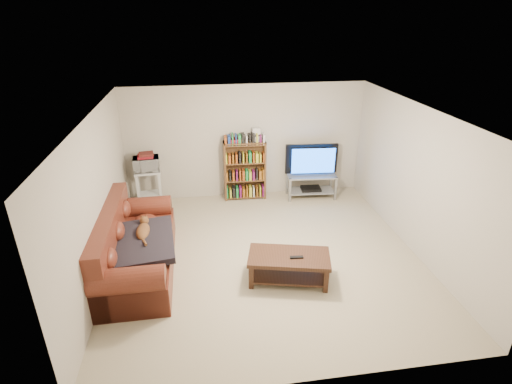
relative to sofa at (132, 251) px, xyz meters
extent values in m
plane|color=#C3B591|center=(2.11, 0.07, -0.35)|extent=(5.00, 5.00, 0.00)
plane|color=white|center=(2.11, 0.07, 2.05)|extent=(5.00, 5.00, 0.00)
plane|color=beige|center=(2.11, 2.57, 0.85)|extent=(5.00, 0.00, 5.00)
plane|color=beige|center=(2.11, -2.43, 0.85)|extent=(5.00, 0.00, 5.00)
plane|color=beige|center=(-0.39, 0.07, 0.85)|extent=(0.00, 5.00, 5.00)
plane|color=beige|center=(4.61, 0.07, 0.85)|extent=(0.00, 5.00, 5.00)
cube|color=maroon|center=(0.09, 0.00, -0.12)|extent=(1.04, 2.38, 0.45)
cube|color=maroon|center=(-0.29, 0.00, 0.17)|extent=(0.28, 2.37, 0.99)
cube|color=maroon|center=(0.10, -1.06, -0.06)|extent=(0.97, 0.25, 0.57)
cube|color=maroon|center=(0.08, 1.07, -0.06)|extent=(0.97, 0.25, 0.57)
cube|color=black|center=(0.20, -0.16, 0.23)|extent=(1.02, 1.27, 0.20)
cube|color=#331D12|center=(2.34, -0.62, 0.06)|extent=(1.31, 0.86, 0.06)
cube|color=#331D12|center=(2.34, -0.62, -0.25)|extent=(1.18, 0.78, 0.03)
cube|color=#331D12|center=(1.76, -0.73, -0.16)|extent=(0.08, 0.08, 0.38)
cube|color=#331D12|center=(2.81, -0.98, -0.16)|extent=(0.08, 0.08, 0.38)
cube|color=#331D12|center=(1.87, -0.26, -0.16)|extent=(0.08, 0.08, 0.38)
cube|color=#331D12|center=(2.93, -0.51, -0.16)|extent=(0.08, 0.08, 0.38)
cube|color=black|center=(2.44, -0.70, 0.10)|extent=(0.20, 0.07, 0.02)
cube|color=#999EA3|center=(3.48, 2.20, 0.16)|extent=(1.07, 0.54, 0.03)
cube|color=#999EA3|center=(3.48, 2.20, -0.20)|extent=(1.02, 0.52, 0.02)
cube|color=gray|center=(2.97, 2.04, -0.09)|extent=(0.05, 0.05, 0.52)
cube|color=gray|center=(3.95, 1.96, -0.09)|extent=(0.05, 0.05, 0.52)
cube|color=gray|center=(3.00, 2.44, -0.09)|extent=(0.05, 0.05, 0.52)
cube|color=gray|center=(3.98, 2.37, -0.09)|extent=(0.05, 0.05, 0.52)
imported|color=black|center=(3.48, 2.20, 0.49)|extent=(1.13, 0.23, 0.65)
cube|color=black|center=(3.48, 2.20, -0.16)|extent=(0.44, 0.32, 0.06)
cube|color=brown|center=(1.64, 2.38, 0.29)|extent=(0.05, 0.28, 1.27)
cube|color=brown|center=(2.48, 2.35, 0.29)|extent=(0.05, 0.28, 1.27)
cube|color=brown|center=(2.06, 2.37, 0.91)|extent=(0.89, 0.30, 0.03)
cube|color=maroon|center=(1.86, 2.37, 0.96)|extent=(0.26, 0.20, 0.07)
cube|color=silver|center=(0.07, 2.20, 0.45)|extent=(0.54, 0.42, 0.04)
cube|color=silver|center=(0.07, 2.20, -0.05)|extent=(0.49, 0.38, 0.03)
cube|color=silver|center=(-0.13, 2.04, 0.04)|extent=(0.05, 0.05, 0.78)
cube|color=silver|center=(0.30, 2.08, 0.04)|extent=(0.05, 0.05, 0.78)
cube|color=silver|center=(-0.16, 2.33, 0.04)|extent=(0.05, 0.05, 0.78)
cube|color=silver|center=(0.27, 2.37, 0.04)|extent=(0.05, 0.05, 0.78)
imported|color=silver|center=(0.07, 2.20, 0.61)|extent=(0.53, 0.39, 0.28)
cube|color=maroon|center=(0.07, 2.20, 0.77)|extent=(0.32, 0.29, 0.05)
camera|label=1|loc=(1.12, -5.45, 3.41)|focal=28.00mm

